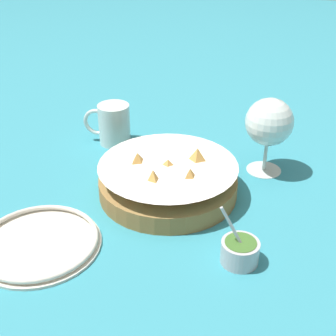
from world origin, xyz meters
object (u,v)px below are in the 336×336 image
Objects in this scene: beer_mug at (114,125)px; food_basket at (168,180)px; sauce_cup at (240,251)px; side_plate at (38,242)px; wine_glass at (269,124)px.

food_basket is at bearing 130.00° from beer_mug.
beer_mug is at bearing -50.00° from sauce_cup.
side_plate is at bearing 46.28° from food_basket.
wine_glass is at bearing 168.50° from beer_mug.
food_basket is 0.25m from beer_mug.
food_basket is 2.42× the size of beer_mug.
beer_mug is (0.16, -0.19, 0.01)m from food_basket.
sauce_cup reaches higher than side_plate.
wine_glass is 0.78× the size of side_plate.
wine_glass is 0.35m from beer_mug.
beer_mug is (0.30, -0.36, 0.02)m from sauce_cup.
sauce_cup is 0.31m from wine_glass.
beer_mug is 0.53× the size of side_plate.
food_basket is 1.29× the size of side_plate.
sauce_cup is (-0.14, 0.17, -0.01)m from food_basket.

